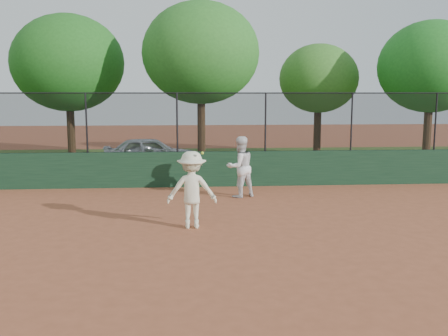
{
  "coord_description": "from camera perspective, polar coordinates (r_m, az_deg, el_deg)",
  "views": [
    {
      "loc": [
        -0.17,
        -10.87,
        3.16
      ],
      "look_at": [
        0.8,
        2.2,
        1.2
      ],
      "focal_mm": 40.0,
      "sensor_mm": 36.0,
      "label": 1
    }
  ],
  "objects": [
    {
      "name": "parked_car",
      "position": [
        21.33,
        -8.35,
        1.73
      ],
      "size": [
        4.1,
        1.91,
        1.36
      ],
      "primitive_type": "imported",
      "rotation": [
        0.0,
        0.0,
        1.65
      ],
      "color": "silver",
      "rests_on": "ground"
    },
    {
      "name": "back_wall",
      "position": [
        17.06,
        -3.62,
        -0.14
      ],
      "size": [
        26.0,
        0.2,
        1.2
      ],
      "primitive_type": "cube",
      "color": "#1B3C24",
      "rests_on": "ground"
    },
    {
      "name": "player_main",
      "position": [
        11.78,
        -3.7,
        -2.5
      ],
      "size": [
        1.2,
        0.71,
        1.85
      ],
      "color": "#EAE8C6",
      "rests_on": "ground"
    },
    {
      "name": "grass_strip",
      "position": [
        23.09,
        -3.78,
        0.62
      ],
      "size": [
        36.0,
        12.0,
        0.01
      ],
      "primitive_type": "cube",
      "color": "#2E4A17",
      "rests_on": "ground"
    },
    {
      "name": "tree_4",
      "position": [
        24.26,
        22.6,
        10.61
      ],
      "size": [
        4.68,
        4.26,
        6.36
      ],
      "color": "#4B2F1B",
      "rests_on": "ground"
    },
    {
      "name": "ground",
      "position": [
        11.32,
        -3.25,
        -7.71
      ],
      "size": [
        80.0,
        80.0,
        0.0
      ],
      "primitive_type": "plane",
      "color": "#A55535",
      "rests_on": "ground"
    },
    {
      "name": "tree_2",
      "position": [
        22.14,
        -2.66,
        12.97
      ],
      "size": [
        5.1,
        4.64,
        7.11
      ],
      "color": "#422B17",
      "rests_on": "ground"
    },
    {
      "name": "player_second",
      "position": [
        15.28,
        1.85,
        0.13
      ],
      "size": [
        1.13,
        1.03,
        1.87
      ],
      "primitive_type": "imported",
      "rotation": [
        0.0,
        0.0,
        3.59
      ],
      "color": "white",
      "rests_on": "ground"
    },
    {
      "name": "tree_1",
      "position": [
        24.43,
        -17.4,
        11.36
      ],
      "size": [
        5.13,
        4.66,
        6.77
      ],
      "color": "#3E2915",
      "rests_on": "ground"
    },
    {
      "name": "fence_assembly",
      "position": [
        16.89,
        -3.77,
        5.35
      ],
      "size": [
        26.0,
        0.06,
        2.0
      ],
      "color": "black",
      "rests_on": "back_wall"
    },
    {
      "name": "tree_3",
      "position": [
        24.99,
        10.77,
        9.98
      ],
      "size": [
        3.85,
        3.5,
        5.55
      ],
      "color": "#392313",
      "rests_on": "ground"
    }
  ]
}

